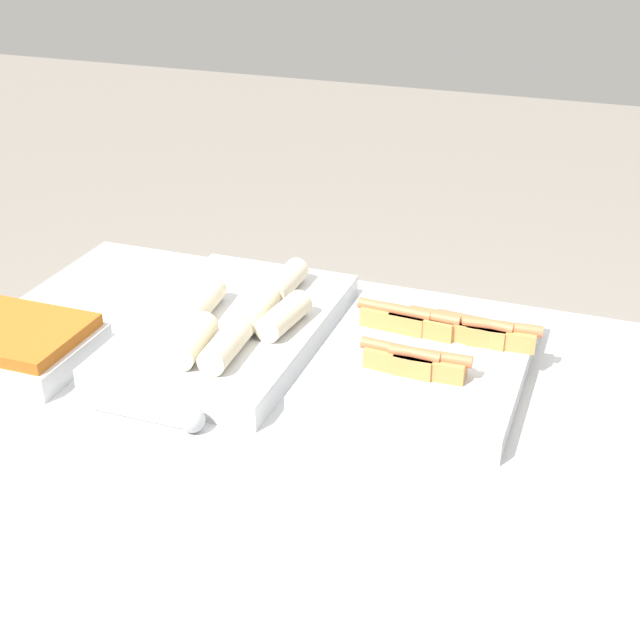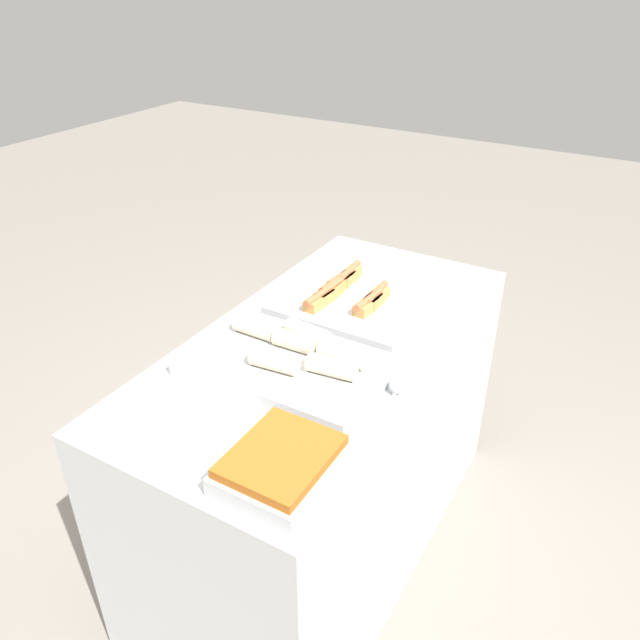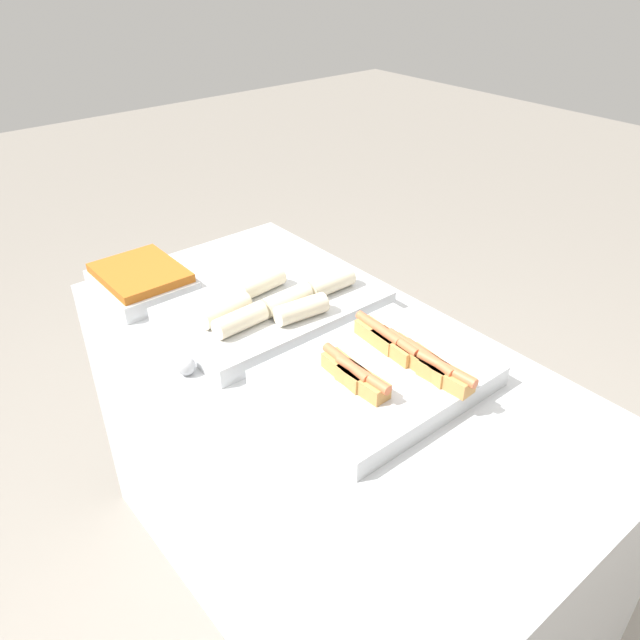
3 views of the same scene
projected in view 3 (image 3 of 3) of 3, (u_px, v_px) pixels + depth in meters
ground_plane at (326, 580)px, 1.99m from camera, size 12.00×12.00×0.00m
counter at (327, 482)px, 1.76m from camera, size 1.47×0.71×0.89m
tray_hotdogs at (381, 375)px, 1.39m from camera, size 0.38×0.46×0.10m
tray_wraps at (275, 307)px, 1.64m from camera, size 0.35×0.55×0.10m
tray_side_front at (142, 281)px, 1.75m from camera, size 0.27×0.23×0.07m
serving_spoon_near at (182, 364)px, 1.45m from camera, size 0.21×0.04×0.04m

